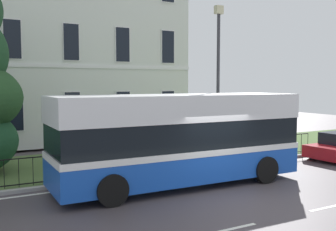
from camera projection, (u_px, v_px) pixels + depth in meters
name	position (u px, v px, depth m)	size (l,w,h in m)	color
ground_plane	(217.00, 191.00, 13.11)	(60.00, 56.00, 0.18)	#463F43
georgian_townhouse	(53.00, 29.00, 24.57)	(15.05, 8.55, 13.61)	silver
iron_verge_railing	(127.00, 161.00, 14.92)	(19.59, 0.04, 0.97)	black
single_decker_bus	(179.00, 138.00, 13.68)	(8.87, 2.82, 3.17)	blue
street_lamp_post	(218.00, 73.00, 17.37)	(0.36, 0.24, 6.81)	#333338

